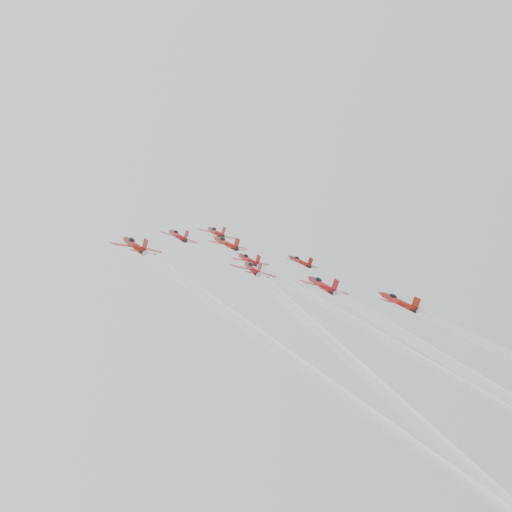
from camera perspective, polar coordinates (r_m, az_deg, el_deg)
name	(u,v)px	position (r m, az deg, el deg)	size (l,w,h in m)	color
jet_lead	(216,232)	(181.63, -3.23, 1.91)	(10.57, 12.93, 10.08)	maroon
jet_row2_left	(178,236)	(154.88, -6.26, 1.64)	(9.03, 11.05, 8.61)	#A00F1A
jet_row2_center	(226,243)	(164.39, -2.42, 1.05)	(9.97, 12.19, 9.50)	#A1200F
jet_row2_right	(300,261)	(168.42, 3.54, -0.42)	(8.38, 10.25, 7.99)	maroon
jet_center	(337,317)	(109.69, 6.51, -4.85)	(8.40, 73.28, 56.59)	#9C0E11
jet_rear_farleft	(210,325)	(81.81, -3.70, -5.53)	(9.66, 84.25, 65.06)	maroon
jet_rear_left	(369,347)	(94.59, 9.02, -7.22)	(9.38, 81.82, 63.19)	maroon
jet_rear_right	(492,383)	(97.48, 18.34, -9.63)	(10.56, 92.14, 71.15)	#A70F19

